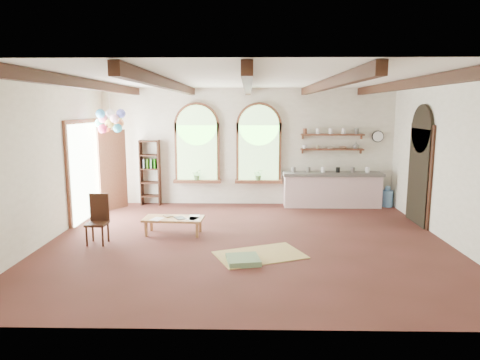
{
  "coord_description": "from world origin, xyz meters",
  "views": [
    {
      "loc": [
        0.02,
        -8.31,
        2.65
      ],
      "look_at": [
        -0.16,
        0.6,
        1.16
      ],
      "focal_mm": 32.0,
      "sensor_mm": 36.0,
      "label": 1
    }
  ],
  "objects_px": {
    "side_chair": "(98,230)",
    "balloon_cluster": "(110,121)",
    "kitchen_counter": "(332,189)",
    "coffee_table": "(173,220)"
  },
  "relations": [
    {
      "from": "kitchen_counter",
      "to": "coffee_table",
      "type": "bearing_deg",
      "value": -144.98
    },
    {
      "from": "coffee_table",
      "to": "balloon_cluster",
      "type": "xyz_separation_m",
      "value": [
        -1.83,
        1.77,
        2.03
      ]
    },
    {
      "from": "coffee_table",
      "to": "side_chair",
      "type": "bearing_deg",
      "value": -154.12
    },
    {
      "from": "coffee_table",
      "to": "balloon_cluster",
      "type": "relative_size",
      "value": 1.13
    },
    {
      "from": "coffee_table",
      "to": "balloon_cluster",
      "type": "distance_m",
      "value": 3.26
    },
    {
      "from": "kitchen_counter",
      "to": "side_chair",
      "type": "xyz_separation_m",
      "value": [
        -5.26,
        -3.39,
        -0.19
      ]
    },
    {
      "from": "coffee_table",
      "to": "balloon_cluster",
      "type": "bearing_deg",
      "value": 135.83
    },
    {
      "from": "kitchen_counter",
      "to": "coffee_table",
      "type": "xyz_separation_m",
      "value": [
        -3.87,
        -2.72,
        -0.16
      ]
    },
    {
      "from": "side_chair",
      "to": "balloon_cluster",
      "type": "distance_m",
      "value": 3.23
    },
    {
      "from": "side_chair",
      "to": "balloon_cluster",
      "type": "xyz_separation_m",
      "value": [
        -0.44,
        2.45,
        2.07
      ]
    }
  ]
}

